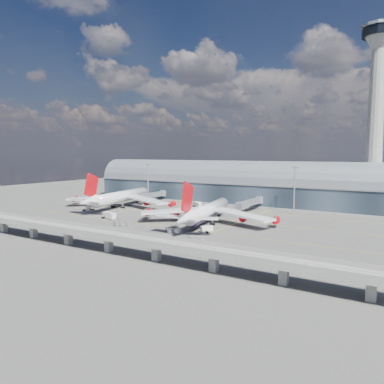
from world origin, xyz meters
The scene contains 20 objects.
ground centered at (0.00, 0.00, 0.00)m, with size 500.00×500.00×0.00m, color #474744.
taxi_lines centered at (0.00, 22.11, 0.01)m, with size 200.00×80.12×0.01m.
terminal centered at (0.00, 77.99, 11.34)m, with size 200.00×30.00×28.00m.
control_tower centered at (85.00, 83.00, 51.64)m, with size 19.00×19.00×103.00m.
guideway centered at (0.00, -55.00, 5.29)m, with size 220.00×8.50×7.20m.
floodlight_mast_left centered at (-50.00, 55.00, 13.63)m, with size 3.00×0.70×25.70m.
floodlight_mast_right centered at (50.00, 55.00, 13.63)m, with size 3.00×0.70×25.70m.
airliner_left centered at (-46.85, 22.96, 6.52)m, with size 70.76×74.50×22.81m.
airliner_right centered at (23.62, 5.81, 5.76)m, with size 66.47×69.56×22.20m.
jet_bridge_left centered at (-43.82, 53.12, 5.18)m, with size 4.40×28.00×7.25m.
jet_bridge_right centered at (26.75, 51.18, 5.18)m, with size 4.40×32.00×7.25m.
service_truck_0 centered at (-54.37, 5.23, 1.42)m, with size 5.81×6.58×2.75m.
service_truck_1 centered at (-15.18, 10.76, 1.52)m, with size 5.67×4.82×3.02m.
service_truck_2 centered at (-24.81, -8.41, 1.69)m, with size 9.31×4.79×3.24m.
service_truck_3 centered at (32.46, -10.31, 1.32)m, with size 4.53×5.60×2.57m.
service_truck_4 centered at (11.28, 23.07, 1.47)m, with size 3.94×5.53×2.92m.
service_truck_5 centered at (-8.28, 50.73, 1.52)m, with size 6.53×4.97×2.97m.
cargo_train_0 centered at (-7.15, -18.67, 1.00)m, with size 8.77×4.04×1.92m.
cargo_train_1 centered at (38.52, -28.71, 0.82)m, with size 9.51×2.35×1.57m.
cargo_train_2 centered at (22.55, -19.90, 1.00)m, with size 5.87×2.88×1.91m.
Camera 1 is at (108.20, -144.91, 33.12)m, focal length 35.00 mm.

